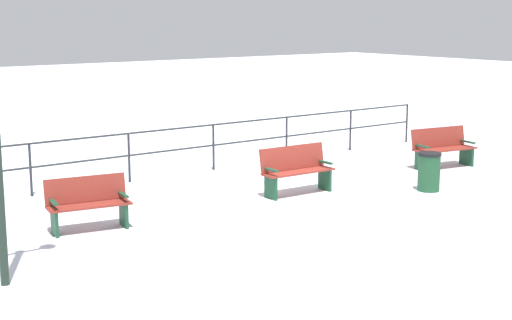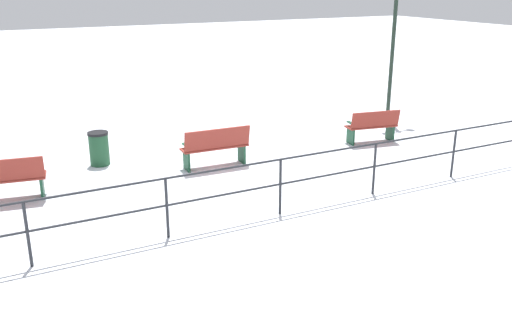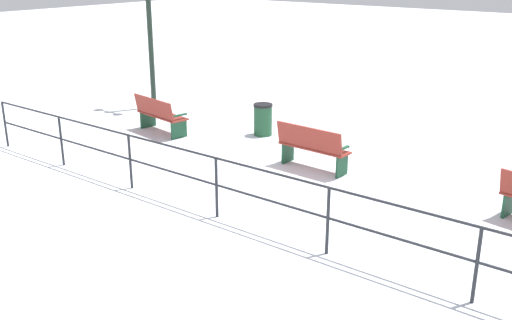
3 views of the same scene
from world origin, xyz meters
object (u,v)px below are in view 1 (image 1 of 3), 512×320
at_px(bench_second, 296,169).
at_px(trash_bin, 429,172).
at_px(bench_nearest, 88,203).
at_px(bench_third, 443,147).

height_order(bench_second, trash_bin, bench_second).
bearing_deg(bench_nearest, trash_bin, 87.67).
distance_m(bench_nearest, bench_third, 8.92).
bearing_deg(trash_bin, bench_second, -121.24).
relative_size(bench_nearest, bench_third, 0.88).
xyz_separation_m(bench_second, trash_bin, (1.42, 2.33, -0.11)).
xyz_separation_m(bench_second, bench_third, (-0.02, 4.47, -0.03)).
xyz_separation_m(bench_nearest, trash_bin, (1.48, 6.79, -0.07)).
distance_m(bench_nearest, trash_bin, 6.94).
relative_size(bench_second, trash_bin, 2.00).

